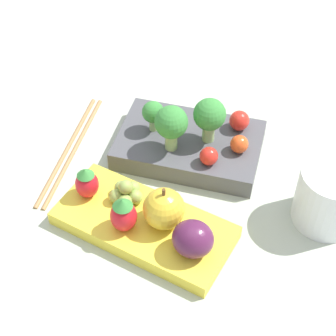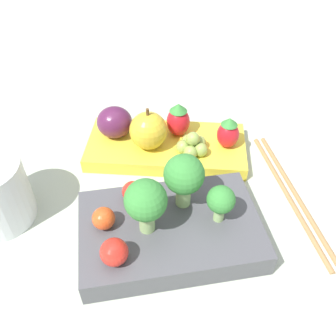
{
  "view_description": "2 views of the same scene",
  "coord_description": "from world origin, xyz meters",
  "px_view_note": "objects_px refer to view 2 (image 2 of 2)",
  "views": [
    {
      "loc": [
        0.16,
        -0.42,
        0.52
      ],
      "look_at": [
        -0.01,
        0.01,
        0.04
      ],
      "focal_mm": 60.0,
      "sensor_mm": 36.0,
      "label": 1
    },
    {
      "loc": [
        0.01,
        0.31,
        0.33
      ],
      "look_at": [
        -0.01,
        0.01,
        0.04
      ],
      "focal_mm": 40.0,
      "sensor_mm": 36.0,
      "label": 2
    }
  ],
  "objects_px": {
    "broccoli_floret_0": "(146,202)",
    "strawberry_0": "(228,133)",
    "apple": "(148,131)",
    "plum": "(115,122)",
    "bento_box_fruit": "(166,147)",
    "chopsticks_pair": "(292,194)",
    "broccoli_floret_2": "(184,176)",
    "cherry_tomato_2": "(114,252)",
    "cherry_tomato_1": "(104,218)",
    "strawberry_1": "(178,120)",
    "cherry_tomato_0": "(133,192)",
    "bento_box_savoury": "(170,231)",
    "broccoli_floret_1": "(221,201)",
    "grape_cluster": "(192,145)"
  },
  "relations": [
    {
      "from": "broccoli_floret_2",
      "to": "plum",
      "type": "height_order",
      "value": "broccoli_floret_2"
    },
    {
      "from": "bento_box_fruit",
      "to": "chopsticks_pair",
      "type": "distance_m",
      "value": 0.17
    },
    {
      "from": "broccoli_floret_0",
      "to": "strawberry_0",
      "type": "relative_size",
      "value": 1.46
    },
    {
      "from": "apple",
      "to": "strawberry_0",
      "type": "bearing_deg",
      "value": 176.58
    },
    {
      "from": "broccoli_floret_2",
      "to": "cherry_tomato_1",
      "type": "xyz_separation_m",
      "value": [
        0.08,
        0.03,
        -0.03
      ]
    },
    {
      "from": "cherry_tomato_0",
      "to": "chopsticks_pair",
      "type": "bearing_deg",
      "value": -173.96
    },
    {
      "from": "bento_box_savoury",
      "to": "broccoli_floret_0",
      "type": "relative_size",
      "value": 3.13
    },
    {
      "from": "bento_box_fruit",
      "to": "strawberry_0",
      "type": "bearing_deg",
      "value": 171.27
    },
    {
      "from": "bento_box_fruit",
      "to": "cherry_tomato_2",
      "type": "relative_size",
      "value": 8.17
    },
    {
      "from": "chopsticks_pair",
      "to": "broccoli_floret_1",
      "type": "bearing_deg",
      "value": 27.59
    },
    {
      "from": "apple",
      "to": "strawberry_1",
      "type": "height_order",
      "value": "apple"
    },
    {
      "from": "bento_box_savoury",
      "to": "strawberry_0",
      "type": "distance_m",
      "value": 0.15
    },
    {
      "from": "bento_box_savoury",
      "to": "plum",
      "type": "height_order",
      "value": "plum"
    },
    {
      "from": "plum",
      "to": "broccoli_floret_2",
      "type": "bearing_deg",
      "value": 120.19
    },
    {
      "from": "strawberry_1",
      "to": "broccoli_floret_2",
      "type": "bearing_deg",
      "value": 87.78
    },
    {
      "from": "cherry_tomato_0",
      "to": "cherry_tomato_1",
      "type": "height_order",
      "value": "same"
    },
    {
      "from": "cherry_tomato_2",
      "to": "grape_cluster",
      "type": "xyz_separation_m",
      "value": [
        -0.09,
        -0.16,
        -0.01
      ]
    },
    {
      "from": "bento_box_savoury",
      "to": "apple",
      "type": "distance_m",
      "value": 0.14
    },
    {
      "from": "broccoli_floret_0",
      "to": "cherry_tomato_1",
      "type": "relative_size",
      "value": 2.71
    },
    {
      "from": "broccoli_floret_0",
      "to": "bento_box_fruit",
      "type": "bearing_deg",
      "value": -100.55
    },
    {
      "from": "cherry_tomato_0",
      "to": "strawberry_1",
      "type": "relative_size",
      "value": 0.49
    },
    {
      "from": "bento_box_fruit",
      "to": "cherry_tomato_1",
      "type": "height_order",
      "value": "cherry_tomato_1"
    },
    {
      "from": "bento_box_savoury",
      "to": "strawberry_1",
      "type": "height_order",
      "value": "strawberry_1"
    },
    {
      "from": "broccoli_floret_1",
      "to": "plum",
      "type": "xyz_separation_m",
      "value": [
        0.11,
        -0.16,
        -0.02
      ]
    },
    {
      "from": "bento_box_savoury",
      "to": "cherry_tomato_0",
      "type": "relative_size",
      "value": 8.46
    },
    {
      "from": "strawberry_1",
      "to": "plum",
      "type": "xyz_separation_m",
      "value": [
        0.08,
        -0.0,
        -0.0
      ]
    },
    {
      "from": "broccoli_floret_2",
      "to": "cherry_tomato_2",
      "type": "bearing_deg",
      "value": 44.09
    },
    {
      "from": "broccoli_floret_2",
      "to": "cherry_tomato_1",
      "type": "height_order",
      "value": "broccoli_floret_2"
    },
    {
      "from": "broccoli_floret_2",
      "to": "strawberry_1",
      "type": "bearing_deg",
      "value": -92.22
    },
    {
      "from": "bento_box_savoury",
      "to": "cherry_tomato_2",
      "type": "distance_m",
      "value": 0.07
    },
    {
      "from": "broccoli_floret_1",
      "to": "strawberry_1",
      "type": "xyz_separation_m",
      "value": [
        0.03,
        -0.15,
        -0.01
      ]
    },
    {
      "from": "broccoli_floret_1",
      "to": "strawberry_0",
      "type": "relative_size",
      "value": 1.01
    },
    {
      "from": "broccoli_floret_0",
      "to": "cherry_tomato_1",
      "type": "height_order",
      "value": "broccoli_floret_0"
    },
    {
      "from": "apple",
      "to": "plum",
      "type": "height_order",
      "value": "apple"
    },
    {
      "from": "bento_box_fruit",
      "to": "broccoli_floret_0",
      "type": "bearing_deg",
      "value": 79.45
    },
    {
      "from": "strawberry_1",
      "to": "chopsticks_pair",
      "type": "height_order",
      "value": "strawberry_1"
    },
    {
      "from": "bento_box_savoury",
      "to": "bento_box_fruit",
      "type": "xyz_separation_m",
      "value": [
        -0.0,
        -0.14,
        -0.0
      ]
    },
    {
      "from": "broccoli_floret_2",
      "to": "strawberry_1",
      "type": "xyz_separation_m",
      "value": [
        -0.01,
        -0.13,
        -0.03
      ]
    },
    {
      "from": "strawberry_0",
      "to": "broccoli_floret_0",
      "type": "bearing_deg",
      "value": 52.14
    },
    {
      "from": "apple",
      "to": "plum",
      "type": "bearing_deg",
      "value": -29.43
    },
    {
      "from": "cherry_tomato_1",
      "to": "bento_box_savoury",
      "type": "bearing_deg",
      "value": 179.87
    },
    {
      "from": "bento_box_savoury",
      "to": "cherry_tomato_2",
      "type": "height_order",
      "value": "cherry_tomato_2"
    },
    {
      "from": "strawberry_1",
      "to": "plum",
      "type": "relative_size",
      "value": 1.02
    },
    {
      "from": "broccoli_floret_2",
      "to": "strawberry_0",
      "type": "bearing_deg",
      "value": -122.64
    },
    {
      "from": "cherry_tomato_1",
      "to": "bento_box_fruit",
      "type": "bearing_deg",
      "value": -116.51
    },
    {
      "from": "broccoli_floret_2",
      "to": "cherry_tomato_0",
      "type": "xyz_separation_m",
      "value": [
        0.05,
        -0.01,
        -0.03
      ]
    },
    {
      "from": "apple",
      "to": "broccoli_floret_0",
      "type": "bearing_deg",
      "value": 88.14
    },
    {
      "from": "cherry_tomato_0",
      "to": "strawberry_0",
      "type": "distance_m",
      "value": 0.15
    },
    {
      "from": "bento_box_fruit",
      "to": "broccoli_floret_1",
      "type": "relative_size",
      "value": 4.96
    },
    {
      "from": "cherry_tomato_1",
      "to": "cherry_tomato_2",
      "type": "height_order",
      "value": "cherry_tomato_2"
    }
  ]
}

